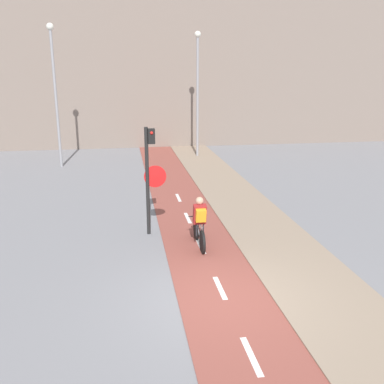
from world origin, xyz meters
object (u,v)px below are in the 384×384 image
object	(u,v)px
street_lamp_sidewalk	(198,82)
cyclist_near	(200,223)
traffic_light_pole	(150,169)
street_lamp_far	(55,82)

from	to	relation	value
street_lamp_sidewalk	cyclist_near	size ratio (longest dim) A/B	4.19
traffic_light_pole	street_lamp_sidewalk	bearing A→B (deg)	73.84
street_lamp_sidewalk	cyclist_near	distance (m)	14.26
traffic_light_pole	cyclist_near	distance (m)	2.24
street_lamp_far	cyclist_near	xyz separation A→B (m)	(5.35, -11.90, -3.65)
street_lamp_far	street_lamp_sidewalk	bearing A→B (deg)	12.61
traffic_light_pole	street_lamp_far	world-z (taller)	street_lamp_far
cyclist_near	street_lamp_sidewalk	bearing A→B (deg)	80.45
street_lamp_far	cyclist_near	size ratio (longest dim) A/B	4.26
street_lamp_far	cyclist_near	world-z (taller)	street_lamp_far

